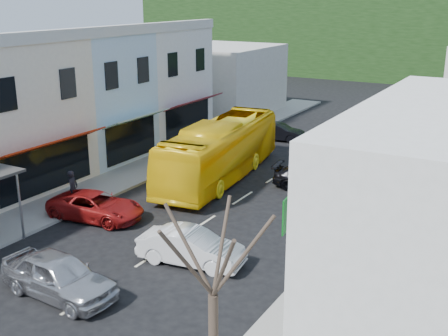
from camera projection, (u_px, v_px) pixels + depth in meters
ground at (152, 256)px, 23.08m from camera, size 120.00×120.00×0.00m
sidewalk_left at (151, 167)px, 34.91m from camera, size 3.00×52.00×0.15m
sidewalk_right at (395, 210)px, 27.81m from camera, size 3.00×52.00×0.15m
shopfront_row at (25, 110)px, 31.96m from camera, size 8.25×30.00×8.00m
distant_block_left at (224, 80)px, 50.29m from camera, size 8.00×10.00×6.00m
hillside at (431, 23)px, 75.82m from camera, size 80.00×26.00×14.00m
bus at (220, 153)px, 32.52m from camera, size 3.86×11.82×3.10m
car_silver at (59, 278)px, 19.87m from camera, size 4.49×2.04×1.40m
car_white at (191, 247)px, 22.28m from camera, size 4.60×2.35×1.40m
car_red at (96, 205)px, 26.74m from camera, size 4.80×2.45×1.40m
car_black_near at (314, 177)px, 30.81m from camera, size 4.68×2.35×1.40m
car_navy_mid at (380, 141)px, 38.45m from camera, size 4.61×2.39×1.40m
car_black_far at (278, 131)px, 41.35m from camera, size 4.58×2.31×1.40m
car_navy_far at (397, 128)px, 42.37m from camera, size 4.70×2.42×1.40m
pedestrian_left at (73, 190)px, 27.91m from camera, size 0.57×0.70×1.70m
direction_sign at (289, 239)px, 20.26m from camera, size 0.54×1.70×3.69m
street_tree at (213, 295)px, 13.52m from camera, size 3.24×3.24×6.74m
traffic_signal at (445, 102)px, 43.06m from camera, size 0.65×1.05×4.81m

